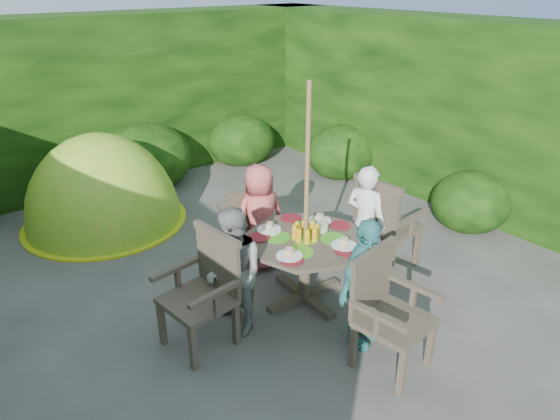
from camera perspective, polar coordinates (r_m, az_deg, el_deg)
ground at (r=5.30m, az=-5.60°, el=-9.25°), size 60.00×60.00×0.00m
hedge_enclosure at (r=5.83m, az=-13.30°, el=7.16°), size 9.00×9.00×2.50m
patio_table at (r=4.87m, az=2.93°, el=-4.34°), size 1.25×1.25×0.84m
parasol_pole at (r=4.64m, az=3.04°, el=1.13°), size 0.05×0.05×2.20m
garden_chair_right at (r=5.55m, az=11.84°, el=-1.39°), size 0.60×0.66×1.04m
garden_chair_left at (r=4.41m, az=-8.60°, el=-8.93°), size 0.60×0.66×1.00m
garden_chair_back at (r=5.73m, az=-4.13°, el=-1.20°), size 0.61×0.57×0.84m
garden_chair_front at (r=4.23m, az=12.05°, el=-11.03°), size 0.67×0.61×0.99m
child_right at (r=5.33m, az=9.70°, el=-1.42°), size 0.40×0.52×1.27m
child_left at (r=4.48m, az=-5.23°, el=-7.12°), size 0.50×0.62×1.21m
child_back at (r=5.44m, az=-2.30°, el=-0.85°), size 0.63×0.46×1.21m
child_front at (r=4.36m, az=9.48°, el=-8.34°), size 0.76×0.46×1.21m
dome_tent at (r=7.06m, az=-19.19°, el=-1.34°), size 2.13×2.13×2.41m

